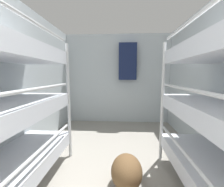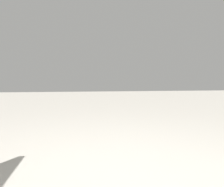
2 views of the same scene
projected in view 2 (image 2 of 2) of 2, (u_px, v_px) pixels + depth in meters
The scene contains 0 objects.
Camera 2 is at (0.23, 1.41, 0.78)m, focal length 35.00 mm.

